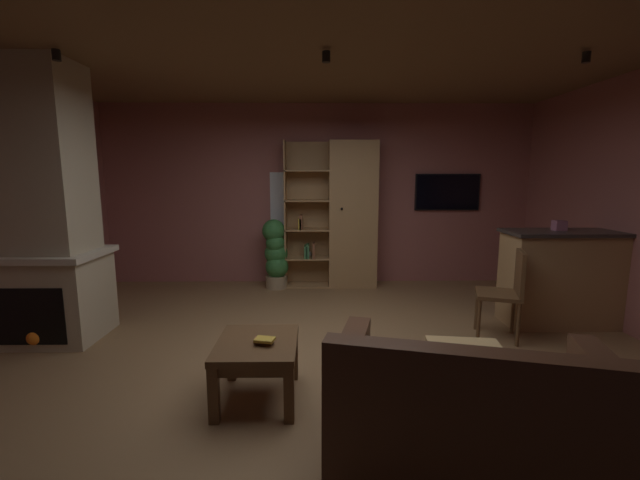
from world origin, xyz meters
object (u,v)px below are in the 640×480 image
(bookshelf_cabinet, at_px, (347,216))
(kitchen_bar_counter, at_px, (571,278))
(stone_fireplace, at_px, (46,219))
(dining_chair, at_px, (507,289))
(wall_mounted_tv, at_px, (447,192))
(tissue_box, at_px, (559,225))
(leather_couch, at_px, (470,418))
(coffee_table, at_px, (257,353))
(table_book_0, at_px, (261,340))
(potted_floor_plant, at_px, (276,253))
(table_book_1, at_px, (265,340))

(bookshelf_cabinet, xyz_separation_m, kitchen_bar_counter, (2.38, -1.70, -0.53))
(stone_fireplace, relative_size, dining_chair, 2.98)
(kitchen_bar_counter, height_order, wall_mounted_tv, wall_mounted_tv)
(bookshelf_cabinet, distance_m, kitchen_bar_counter, 2.97)
(kitchen_bar_counter, relative_size, tissue_box, 12.43)
(leather_couch, bearing_deg, dining_chair, 60.13)
(bookshelf_cabinet, distance_m, coffee_table, 3.43)
(coffee_table, height_order, wall_mounted_tv, wall_mounted_tv)
(kitchen_bar_counter, bearing_deg, table_book_0, -154.66)
(kitchen_bar_counter, height_order, table_book_0, kitchen_bar_counter)
(bookshelf_cabinet, relative_size, tissue_box, 18.05)
(kitchen_bar_counter, bearing_deg, bookshelf_cabinet, 144.54)
(tissue_box, distance_m, dining_chair, 1.05)
(tissue_box, relative_size, leather_couch, 0.07)
(kitchen_bar_counter, relative_size, leather_couch, 0.87)
(coffee_table, height_order, dining_chair, dining_chair)
(kitchen_bar_counter, relative_size, dining_chair, 1.62)
(table_book_0, bearing_deg, dining_chair, 25.80)
(table_book_0, distance_m, potted_floor_plant, 3.11)
(leather_couch, distance_m, coffee_table, 1.51)
(bookshelf_cabinet, xyz_separation_m, potted_floor_plant, (-1.06, -0.14, -0.54))
(bookshelf_cabinet, xyz_separation_m, leather_couch, (0.40, -3.97, -0.77))
(potted_floor_plant, bearing_deg, coffee_table, -87.21)
(table_book_0, bearing_deg, table_book_1, -59.70)
(tissue_box, relative_size, table_book_1, 0.87)
(tissue_box, xyz_separation_m, dining_chair, (-0.75, -0.45, -0.59))
(dining_chair, bearing_deg, potted_floor_plant, 142.13)
(stone_fireplace, distance_m, leather_couch, 4.14)
(bookshelf_cabinet, distance_m, potted_floor_plant, 1.20)
(tissue_box, distance_m, wall_mounted_tv, 2.00)
(bookshelf_cabinet, distance_m, tissue_box, 2.77)
(coffee_table, distance_m, table_book_1, 0.16)
(leather_couch, height_order, wall_mounted_tv, wall_mounted_tv)
(potted_floor_plant, height_order, wall_mounted_tv, wall_mounted_tv)
(coffee_table, xyz_separation_m, dining_chair, (2.38, 1.12, 0.17))
(dining_chair, bearing_deg, wall_mounted_tv, 87.61)
(dining_chair, xyz_separation_m, wall_mounted_tv, (0.10, 2.32, 0.88))
(potted_floor_plant, bearing_deg, dining_chair, -37.87)
(kitchen_bar_counter, bearing_deg, dining_chair, -155.85)
(table_book_0, relative_size, dining_chair, 0.11)
(bookshelf_cabinet, distance_m, table_book_1, 3.45)
(coffee_table, relative_size, wall_mounted_tv, 0.69)
(tissue_box, bearing_deg, stone_fireplace, -176.04)
(bookshelf_cabinet, height_order, table_book_1, bookshelf_cabinet)
(kitchen_bar_counter, height_order, coffee_table, kitchen_bar_counter)
(tissue_box, height_order, table_book_1, tissue_box)
(stone_fireplace, bearing_deg, potted_floor_plant, 42.26)
(dining_chair, bearing_deg, bookshelf_cabinet, 124.93)
(coffee_table, height_order, table_book_0, table_book_0)
(bookshelf_cabinet, height_order, leather_couch, bookshelf_cabinet)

